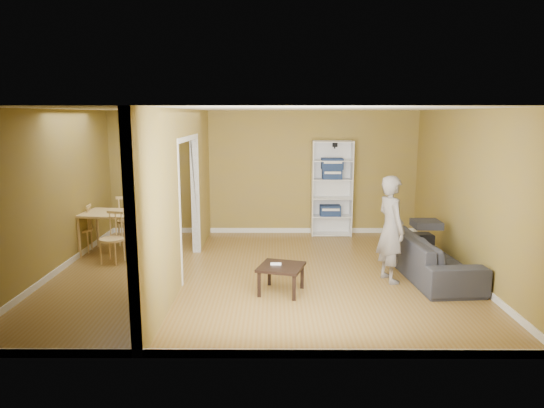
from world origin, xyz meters
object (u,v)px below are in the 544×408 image
(dining_table, at_px, (117,217))
(chair_near, at_px, (112,238))
(sofa, at_px, (431,250))
(bookshelf, at_px, (332,188))
(person, at_px, (391,220))
(chair_far, at_px, (129,220))
(chair_left, at_px, (81,229))
(coffee_table, at_px, (281,270))

(dining_table, relative_size, chair_near, 1.38)
(sofa, relative_size, bookshelf, 1.11)
(person, xyz_separation_m, chair_near, (-4.54, 0.89, -0.51))
(dining_table, height_order, chair_near, chair_near)
(bookshelf, bearing_deg, person, -79.22)
(dining_table, height_order, chair_far, chair_far)
(person, height_order, bookshelf, bookshelf)
(dining_table, height_order, chair_left, chair_left)
(dining_table, bearing_deg, person, -17.91)
(person, relative_size, chair_far, 1.95)
(chair_near, xyz_separation_m, chair_far, (-0.06, 1.23, 0.05))
(sofa, relative_size, dining_table, 1.81)
(chair_left, xyz_separation_m, chair_near, (0.79, -0.68, -0.00))
(person, height_order, chair_left, person)
(coffee_table, distance_m, dining_table, 3.61)
(person, bearing_deg, chair_near, 63.33)
(sofa, bearing_deg, bookshelf, 20.69)
(coffee_table, bearing_deg, chair_far, 138.13)
(chair_left, height_order, chair_near, chair_left)
(person, height_order, coffee_table, person)
(bookshelf, distance_m, chair_far, 4.16)
(person, distance_m, dining_table, 4.88)
(bookshelf, distance_m, chair_near, 4.51)
(chair_far, bearing_deg, dining_table, 87.45)
(sofa, height_order, chair_left, chair_left)
(dining_table, bearing_deg, chair_near, -81.18)
(sofa, distance_m, person, 0.91)
(person, relative_size, coffee_table, 3.18)
(person, xyz_separation_m, chair_left, (-5.33, 1.57, -0.51))
(chair_near, bearing_deg, chair_far, 106.43)
(sofa, distance_m, chair_far, 5.63)
(sofa, bearing_deg, coffee_table, 103.25)
(bookshelf, height_order, chair_near, bookshelf)
(person, height_order, chair_near, person)
(dining_table, bearing_deg, coffee_table, -34.10)
(sofa, height_order, dining_table, sofa)
(bookshelf, xyz_separation_m, chair_left, (-4.77, -1.36, -0.55))
(chair_left, bearing_deg, coffee_table, 52.57)
(bookshelf, xyz_separation_m, chair_near, (-3.98, -2.04, -0.55))
(sofa, xyz_separation_m, bookshelf, (-1.26, 2.69, 0.57))
(chair_near, bearing_deg, coffee_table, -12.54)
(sofa, height_order, coffee_table, sofa)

